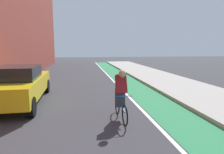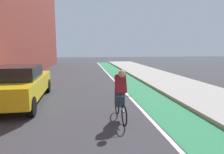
% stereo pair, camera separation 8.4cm
% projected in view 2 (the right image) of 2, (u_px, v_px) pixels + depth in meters
% --- Properties ---
extents(ground_plane, '(73.54, 73.54, 0.00)m').
position_uv_depth(ground_plane, '(85.00, 86.00, 11.43)').
color(ground_plane, '#38383D').
extents(bike_lane_paint, '(1.60, 33.43, 0.00)m').
position_uv_depth(bike_lane_paint, '(126.00, 80.00, 13.80)').
color(bike_lane_paint, '#2D8451').
rests_on(bike_lane_paint, ground).
extents(lane_divider_stripe, '(0.12, 33.43, 0.00)m').
position_uv_depth(lane_divider_stripe, '(114.00, 80.00, 13.68)').
color(lane_divider_stripe, white).
rests_on(lane_divider_stripe, ground).
extents(sidewalk_right, '(3.49, 33.43, 0.14)m').
position_uv_depth(sidewalk_right, '(161.00, 78.00, 14.15)').
color(sidewalk_right, '#A8A59E').
rests_on(sidewalk_right, ground).
extents(parked_sedan_yellow_cab, '(2.01, 4.77, 1.53)m').
position_uv_depth(parked_sedan_yellow_cab, '(19.00, 84.00, 7.89)').
color(parked_sedan_yellow_cab, yellow).
rests_on(parked_sedan_yellow_cab, ground).
extents(cyclist_mid, '(0.48, 1.66, 1.59)m').
position_uv_depth(cyclist_mid, '(120.00, 94.00, 6.06)').
color(cyclist_mid, black).
rests_on(cyclist_mid, ground).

